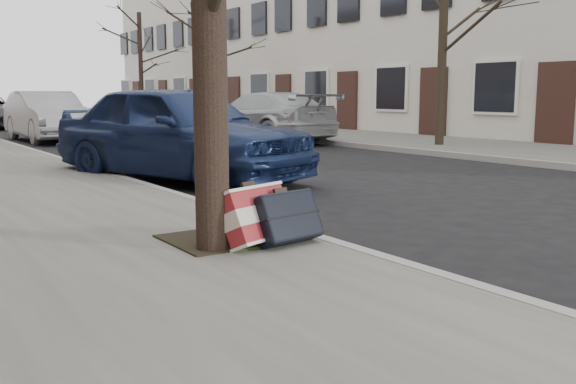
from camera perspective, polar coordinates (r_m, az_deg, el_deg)
ground at (r=5.75m, az=18.00°, el=-4.95°), size 120.00×120.00×0.00m
far_sidewalk at (r=22.14m, az=-0.34°, el=5.42°), size 4.00×70.00×0.12m
house_far at (r=26.29m, az=8.44°, el=13.56°), size 6.70×40.00×7.20m
dirt_patch at (r=5.35m, az=-6.02°, el=-4.16°), size 0.85×0.85×0.02m
suitcase_red at (r=5.08m, az=-2.78°, el=-2.13°), size 0.69×0.52×0.48m
suitcase_navy at (r=5.13m, az=-0.09°, el=-2.22°), size 0.61×0.42×0.45m
car_near_front at (r=9.91m, az=-9.59°, el=5.31°), size 3.08×4.75×1.50m
car_near_mid at (r=19.41m, az=-20.61°, el=6.32°), size 1.58×4.31×1.41m
car_far_front at (r=17.87m, az=-2.22°, el=6.66°), size 2.39×4.91×1.38m
car_far_back at (r=23.59m, az=-11.65°, el=7.10°), size 1.81×4.36×1.48m
tree_far_a at (r=15.89m, az=13.58°, el=12.49°), size 0.21×0.21×4.63m
tree_far_b at (r=25.29m, az=-6.64°, el=10.92°), size 0.23×0.23×4.42m
tree_far_c at (r=32.20m, az=-12.96°, el=10.83°), size 0.21×0.21×5.06m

